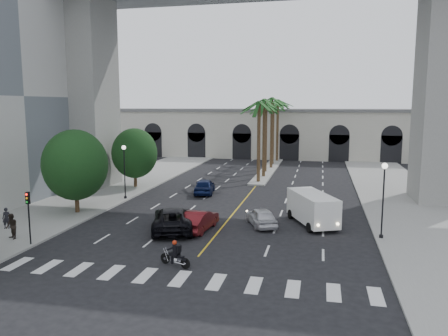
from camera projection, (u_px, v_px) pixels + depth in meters
The scene contains 26 objects.
ground at pixel (188, 268), 24.83m from camera, with size 140.00×140.00×0.00m, color black.
sidewalk_left at pixel (87, 199), 42.54m from camera, with size 8.00×100.00×0.15m, color gray.
sidewalk_right at pixel (416, 216), 36.07m from camera, with size 8.00×100.00×0.15m, color gray.
median at pixel (268, 170), 61.52m from camera, with size 2.00×24.00×0.20m, color gray.
pier_building at pixel (280, 133), 77.33m from camera, with size 71.00×10.50×8.50m.
bridge at pixel (286, 9), 42.67m from camera, with size 75.00×13.00×26.00m.
palm_a at pixel (259, 106), 50.56m from camera, with size 3.20×3.20×10.30m.
palm_b at pixel (264, 104), 54.36m from camera, with size 3.20×3.20×10.60m.
palm_c at pixel (266, 107), 58.36m from camera, with size 3.20×3.20×10.10m.
palm_d at pixel (272, 102), 62.04m from camera, with size 3.20×3.20×10.90m.
palm_e at pixel (273, 105), 66.02m from camera, with size 3.20×3.20×10.40m.
palm_f at pixel (278, 103), 69.78m from camera, with size 3.20×3.20×10.70m.
street_tree_mid at pixel (75, 165), 36.69m from camera, with size 5.44×5.44×7.21m.
street_tree_far at pixel (135, 153), 48.32m from camera, with size 5.04×5.04×6.68m.
lamp_post_left_far at pixel (124, 167), 42.28m from camera, with size 0.40×0.40×5.35m.
lamp_post_right at pixel (383, 194), 29.63m from camera, with size 0.40×0.40×5.35m.
traffic_signal_far at pixel (28, 209), 28.36m from camera, with size 0.25×0.18×3.65m.
motorcycle_rider at pixel (176, 255), 25.06m from camera, with size 2.02×0.90×1.54m.
car_a at pixel (261, 217), 33.49m from camera, with size 1.68×4.18×1.42m, color silver.
car_b at pixel (199, 220), 32.30m from camera, with size 1.61×4.61×1.52m, color #551115.
car_c at pixel (173, 219), 32.29m from camera, with size 2.84×6.16×1.71m, color black.
car_d at pixel (315, 199), 39.26m from camera, with size 2.20×5.41×1.57m, color slate.
car_e at pixel (204, 186), 45.53m from camera, with size 1.89×4.70×1.60m, color #0E1A44.
cargo_van at pixel (313, 208), 33.68m from camera, with size 4.25×6.09×2.44m.
pedestrian_a at pixel (6, 218), 32.21m from camera, with size 0.57×0.37×1.56m, color black.
pedestrian_b at pixel (12, 226), 29.67m from camera, with size 0.85×0.66×1.75m, color black.
Camera 1 is at (7.16, -22.73, 9.24)m, focal length 35.00 mm.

